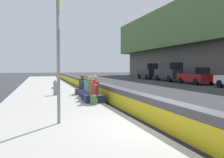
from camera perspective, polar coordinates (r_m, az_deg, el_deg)
The scene contains 13 objects.
ground_plane at distance 7.14m, azimuth 11.48°, elevation -11.28°, with size 160.00×160.00×0.00m, color #353538.
sidewalk_strip at distance 6.40m, azimuth -10.66°, elevation -12.28°, with size 80.00×4.40×0.14m, color #B5B2A8.
jersey_barrier at distance 7.05m, azimuth 11.49°, elevation -7.94°, with size 76.00×0.45×0.85m.
route_sign_post at distance 7.31m, azimuth -11.81°, elevation 6.49°, with size 0.44×0.09×3.60m.
fire_hydrant at distance 14.88m, azimuth -12.45°, elevation -1.78°, with size 0.26×0.46×0.88m.
seated_person_foreground at distance 11.57m, azimuth -3.97°, elevation -3.30°, with size 0.78×0.89×1.22m.
seated_person_middle at distance 12.62m, azimuth -4.90°, elevation -2.91°, with size 0.81×0.92×1.15m.
seated_person_rear at distance 13.83m, azimuth -5.45°, elevation -2.44°, with size 0.78×0.89×1.14m.
seated_person_far at distance 15.23m, azimuth -6.63°, elevation -1.94°, with size 0.79×0.90×1.17m.
backpack at distance 10.90m, azimuth -4.11°, elevation -4.65°, with size 0.32×0.28×0.40m.
parked_car_fourth at distance 27.36m, azimuth 18.11°, elevation 0.70°, with size 4.55×2.04×1.71m.
parked_car_midline at distance 32.28m, azimuth 12.70°, elevation 1.60°, with size 4.80×2.07×2.28m.
parked_car_far at distance 38.03m, azimuth 8.18°, elevation 1.78°, with size 4.87×2.20×2.28m.
Camera 1 is at (-6.16, 3.19, 1.71)m, focal length 41.17 mm.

